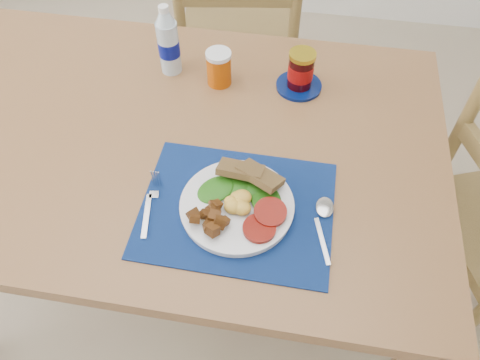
# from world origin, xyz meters

# --- Properties ---
(ground) EXTENTS (4.00, 4.00, 0.00)m
(ground) POSITION_xyz_m (0.00, 0.00, 0.00)
(ground) COLOR tan
(ground) RESTS_ON ground
(table) EXTENTS (1.40, 0.90, 0.75)m
(table) POSITION_xyz_m (0.00, 0.20, 0.67)
(table) COLOR brown
(table) RESTS_ON ground
(chair_far) EXTENTS (0.51, 0.49, 1.21)m
(chair_far) POSITION_xyz_m (0.06, 0.94, 0.60)
(chair_far) COLOR brown
(chair_far) RESTS_ON ground
(placemat) EXTENTS (0.42, 0.33, 0.00)m
(placemat) POSITION_xyz_m (0.22, 0.00, 0.75)
(placemat) COLOR black
(placemat) RESTS_ON table
(breakfast_plate) EXTENTS (0.24, 0.24, 0.06)m
(breakfast_plate) POSITION_xyz_m (0.22, 0.00, 0.77)
(breakfast_plate) COLOR silver
(breakfast_plate) RESTS_ON placemat
(fork) EXTENTS (0.03, 0.16, 0.00)m
(fork) POSITION_xyz_m (0.03, -0.01, 0.76)
(fork) COLOR #B2B5BA
(fork) RESTS_ON placemat
(spoon) EXTENTS (0.04, 0.17, 0.00)m
(spoon) POSITION_xyz_m (0.41, 0.01, 0.76)
(spoon) COLOR #B2B5BA
(spoon) RESTS_ON placemat
(water_bottle) EXTENTS (0.06, 0.06, 0.20)m
(water_bottle) POSITION_xyz_m (-0.04, 0.44, 0.84)
(water_bottle) COLOR #ADBFCC
(water_bottle) RESTS_ON table
(juice_glass) EXTENTS (0.07, 0.07, 0.09)m
(juice_glass) POSITION_xyz_m (0.10, 0.41, 0.80)
(juice_glass) COLOR #AA4204
(juice_glass) RESTS_ON table
(jam_on_saucer) EXTENTS (0.12, 0.12, 0.11)m
(jam_on_saucer) POSITION_xyz_m (0.32, 0.43, 0.80)
(jam_on_saucer) COLOR #04144D
(jam_on_saucer) RESTS_ON table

